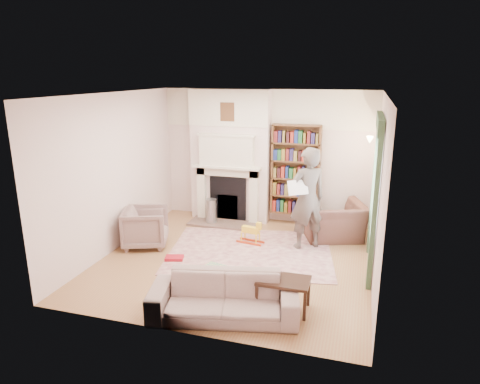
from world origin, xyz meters
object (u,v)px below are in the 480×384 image
(bookcase, at_px, (295,170))
(sofa, at_px, (224,297))
(paraffin_heater, at_px, (211,212))
(armchair_reading, at_px, (334,221))
(man_reading, at_px, (307,199))
(coffee_table, at_px, (283,294))
(armchair_left, at_px, (146,227))
(rocking_horse, at_px, (250,232))

(bookcase, height_order, sofa, bookcase)
(bookcase, bearing_deg, paraffin_heater, -162.32)
(armchair_reading, distance_m, man_reading, 0.95)
(sofa, height_order, coffee_table, sofa)
(armchair_left, height_order, man_reading, man_reading)
(armchair_left, height_order, coffee_table, armchair_left)
(armchair_left, relative_size, rocking_horse, 1.57)
(sofa, distance_m, rocking_horse, 2.55)
(coffee_table, bearing_deg, man_reading, 90.02)
(paraffin_heater, bearing_deg, rocking_horse, -36.62)
(coffee_table, relative_size, rocking_horse, 1.39)
(armchair_left, xyz_separation_m, rocking_horse, (1.84, 0.64, -0.14))
(bookcase, relative_size, paraffin_heater, 3.36)
(man_reading, bearing_deg, rocking_horse, -28.42)
(paraffin_heater, bearing_deg, man_reading, -18.33)
(sofa, distance_m, paraffin_heater, 3.61)
(coffee_table, xyz_separation_m, rocking_horse, (-1.04, 2.14, -0.00))
(sofa, height_order, man_reading, man_reading)
(man_reading, xyz_separation_m, rocking_horse, (-1.03, -0.10, -0.72))
(armchair_left, relative_size, coffee_table, 1.13)
(coffee_table, bearing_deg, sofa, -151.62)
(bookcase, height_order, armchair_left, bookcase)
(rocking_horse, bearing_deg, armchair_reading, 35.13)
(armchair_reading, distance_m, paraffin_heater, 2.56)
(coffee_table, bearing_deg, bookcase, 96.93)
(armchair_reading, xyz_separation_m, coffee_table, (-0.44, -2.84, -0.14))
(armchair_reading, bearing_deg, bookcase, -56.18)
(bookcase, height_order, paraffin_heater, bookcase)
(bookcase, xyz_separation_m, man_reading, (0.43, -1.23, -0.24))
(armchair_left, bearing_deg, man_reading, -95.84)
(coffee_table, relative_size, paraffin_heater, 1.27)
(sofa, relative_size, paraffin_heater, 3.53)
(man_reading, relative_size, rocking_horse, 3.71)
(armchair_reading, distance_m, sofa, 3.43)
(man_reading, bearing_deg, armchair_reading, -161.04)
(armchair_left, xyz_separation_m, man_reading, (2.87, 0.74, 0.58))
(sofa, relative_size, rocking_horse, 3.84)
(armchair_left, bearing_deg, armchair_reading, -88.32)
(bookcase, bearing_deg, armchair_left, -141.03)
(armchair_left, distance_m, paraffin_heater, 1.63)
(armchair_left, height_order, paraffin_heater, armchair_left)
(armchair_reading, distance_m, rocking_horse, 1.64)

